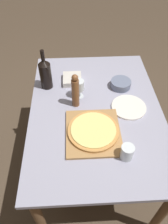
{
  "coord_description": "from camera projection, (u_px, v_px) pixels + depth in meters",
  "views": [
    {
      "loc": [
        -0.14,
        -1.07,
        1.89
      ],
      "look_at": [
        -0.09,
        -0.08,
        0.83
      ],
      "focal_mm": 35.0,
      "sensor_mm": 36.0,
      "label": 1
    }
  ],
  "objects": [
    {
      "name": "dinner_plate",
      "position": [
        129.0,
        107.0,
        1.56
      ],
      "size": [
        0.25,
        0.25,
        0.01
      ],
      "color": "silver",
      "rests_on": "dining_table"
    },
    {
      "name": "wine_bottle",
      "position": [
        45.0,
        73.0,
        1.63
      ],
      "size": [
        0.09,
        0.09,
        0.32
      ],
      "color": "black",
      "rests_on": "dining_table"
    },
    {
      "name": "drinking_tumbler",
      "position": [
        127.0,
        152.0,
        1.25
      ],
      "size": [
        0.08,
        0.08,
        0.1
      ],
      "color": "silver",
      "rests_on": "dining_table"
    },
    {
      "name": "pepper_mill",
      "position": [
        75.0,
        91.0,
        1.49
      ],
      "size": [
        0.05,
        0.05,
        0.27
      ],
      "color": "brown",
      "rests_on": "dining_table"
    },
    {
      "name": "cutting_board",
      "position": [
        93.0,
        132.0,
        1.4
      ],
      "size": [
        0.35,
        0.38,
        0.02
      ],
      "color": "#A87A47",
      "rests_on": "dining_table"
    },
    {
      "name": "ground_plane",
      "position": [
        93.0,
        164.0,
        2.12
      ],
      "size": [
        12.0,
        12.0,
        0.0
      ],
      "primitive_type": "plane",
      "color": "#4C3D2D"
    },
    {
      "name": "dining_table",
      "position": [
        95.0,
        118.0,
        1.63
      ],
      "size": [
        0.93,
        1.32,
        0.77
      ],
      "color": "#9393A8",
      "rests_on": "ground_plane"
    },
    {
      "name": "wine_glass",
      "position": [
        79.0,
        86.0,
        1.57
      ],
      "size": [
        0.08,
        0.08,
        0.15
      ],
      "color": "silver",
      "rests_on": "dining_table"
    },
    {
      "name": "food_container",
      "position": [
        72.0,
        79.0,
        1.75
      ],
      "size": [
        0.15,
        0.16,
        0.04
      ],
      "color": "beige",
      "rests_on": "dining_table"
    },
    {
      "name": "pizza",
      "position": [
        93.0,
        130.0,
        1.39
      ],
      "size": [
        0.33,
        0.33,
        0.02
      ],
      "color": "#C68947",
      "rests_on": "cutting_board"
    },
    {
      "name": "small_bowl",
      "position": [
        121.0,
        84.0,
        1.7
      ],
      "size": [
        0.16,
        0.16,
        0.06
      ],
      "color": "slate",
      "rests_on": "dining_table"
    }
  ]
}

